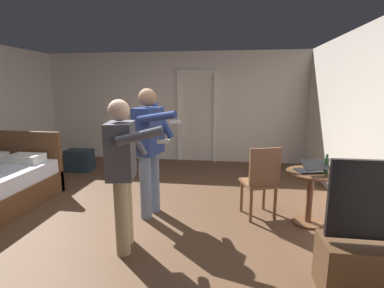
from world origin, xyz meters
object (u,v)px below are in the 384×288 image
(person_blue_shirt, at_px, (123,166))
(person_striped_shirt, at_px, (150,144))
(laptop, at_px, (311,169))
(wooden_chair, at_px, (261,179))
(side_table, at_px, (310,189))
(bottle_on_table, at_px, (326,166))
(suitcase_dark, at_px, (80,160))

(person_blue_shirt, relative_size, person_striped_shirt, 0.94)
(laptop, relative_size, wooden_chair, 0.40)
(side_table, bearing_deg, bottle_on_table, -29.74)
(bottle_on_table, height_order, person_striped_shirt, person_striped_shirt)
(bottle_on_table, relative_size, suitcase_dark, 0.47)
(bottle_on_table, bearing_deg, laptop, 166.48)
(suitcase_dark, bearing_deg, laptop, -28.56)
(wooden_chair, relative_size, suitcase_dark, 1.86)
(laptop, bearing_deg, person_striped_shirt, 179.35)
(side_table, height_order, wooden_chair, wooden_chair)
(person_striped_shirt, bearing_deg, bottle_on_table, -1.58)
(suitcase_dark, bearing_deg, person_striped_shirt, -45.87)
(side_table, xyz_separation_m, laptop, (-0.02, -0.04, 0.28))
(person_blue_shirt, bearing_deg, suitcase_dark, 126.97)
(laptop, distance_m, bottle_on_table, 0.17)
(laptop, relative_size, bottle_on_table, 1.57)
(bottle_on_table, xyz_separation_m, suitcase_dark, (-4.33, 1.93, -0.58))
(bottle_on_table, distance_m, person_striped_shirt, 2.24)
(laptop, distance_m, person_blue_shirt, 2.28)
(laptop, xyz_separation_m, suitcase_dark, (-4.17, 1.89, -0.53))
(side_table, relative_size, laptop, 1.77)
(side_table, distance_m, suitcase_dark, 4.58)
(bottle_on_table, bearing_deg, person_striped_shirt, 178.42)
(wooden_chair, height_order, person_blue_shirt, person_blue_shirt)
(wooden_chair, relative_size, person_blue_shirt, 0.61)
(side_table, height_order, person_blue_shirt, person_blue_shirt)
(side_table, relative_size, person_striped_shirt, 0.40)
(laptop, xyz_separation_m, wooden_chair, (-0.59, 0.12, -0.21))
(laptop, height_order, bottle_on_table, bottle_on_table)
(laptop, xyz_separation_m, bottle_on_table, (0.16, -0.04, 0.05))
(laptop, relative_size, suitcase_dark, 0.74)
(laptop, bearing_deg, wooden_chair, 168.45)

